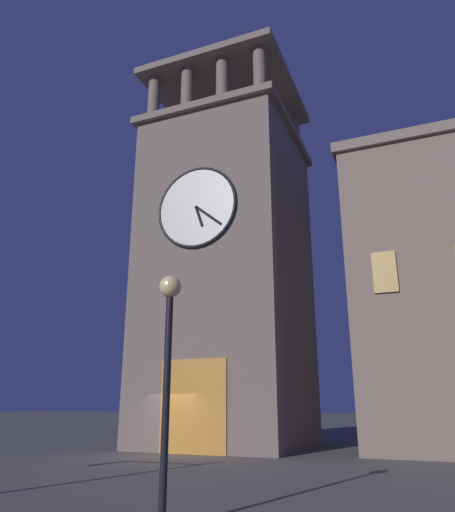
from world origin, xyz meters
The scene contains 3 objects.
ground_plane centered at (0.00, 0.00, 0.00)m, with size 200.00×200.00×0.00m, color #56544F.
clocktower centered at (-1.00, -5.14, 9.16)m, with size 8.28×8.92×23.57m.
street_lamp centered at (-6.23, 10.60, 3.20)m, with size 0.44×0.44×4.50m.
Camera 1 is at (-10.80, 18.64, 2.07)m, focal length 33.45 mm.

